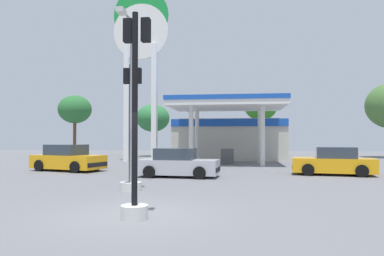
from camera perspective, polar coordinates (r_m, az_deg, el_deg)
The scene contains 12 objects.
ground_plane at distance 9.39m, azimuth -8.88°, elevation -13.22°, with size 90.00×90.00×0.00m, color slate.
gas_station at distance 31.38m, azimuth 5.84°, elevation -1.07°, with size 9.50×11.84×4.68m.
station_pole_sign at distance 30.21m, azimuth -8.00°, elevation 12.20°, with size 4.47×0.56×14.00m.
car_0 at distance 17.82m, azimuth -2.24°, elevation -5.62°, with size 4.01×2.01×1.40m.
car_1 at distance 20.08m, azimuth 21.23°, elevation -5.01°, with size 4.21×2.30×1.43m.
car_2 at distance 22.22m, azimuth -18.83°, elevation -4.60°, with size 4.54×2.89×1.51m.
traffic_signal_0 at distance 13.35m, azimuth -9.47°, elevation -3.15°, with size 0.77×0.77×4.55m.
traffic_signal_1 at distance 8.73m, azimuth -8.86°, elevation -1.27°, with size 0.65×0.68×4.88m.
tree_0 at distance 40.36m, azimuth -17.83°, elevation 2.74°, with size 3.45×3.45×6.36m.
tree_1 at distance 37.21m, azimuth -6.13°, elevation 1.52°, with size 3.38×3.38×5.29m.
tree_2 at distance 38.38m, azimuth 10.69°, elevation 3.17°, with size 3.34×3.34×6.46m.
corner_streetlamp at distance 13.06m, azimuth -9.70°, elevation 6.73°, with size 0.24×1.48×6.19m.
Camera 1 is at (2.58, -8.82, 1.91)m, focal length 34.13 mm.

